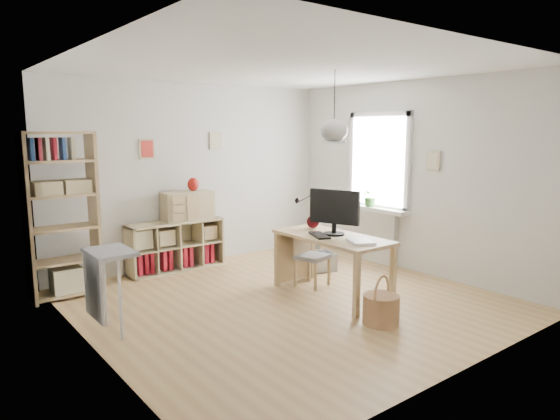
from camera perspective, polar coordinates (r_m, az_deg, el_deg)
ground at (r=6.02m, az=1.02°, el=-10.37°), size 4.50×4.50×0.00m
room_shell at (r=5.93m, az=6.19°, el=8.99°), size 4.50×4.50×4.50m
window_unit at (r=7.68m, az=11.28°, el=5.52°), size 0.07×1.16×1.46m
radiator at (r=7.80m, az=10.85°, el=-2.94°), size 0.10×0.80×0.80m
windowsill at (r=7.69m, az=10.70°, el=0.14°), size 0.22×1.20×0.06m
desk at (r=6.08m, az=5.97°, el=-3.78°), size 0.70×1.50×0.75m
cube_shelf at (r=7.40m, az=-12.08°, el=-4.45°), size 1.40×0.38×0.72m
tall_bookshelf at (r=6.47m, az=-23.76°, el=0.16°), size 0.80×0.38×2.00m
side_table at (r=5.18m, az=-19.49°, el=-6.41°), size 0.40×0.55×0.85m
chair at (r=6.51m, az=3.36°, el=-4.97°), size 0.44×0.44×0.75m
wicker_basket at (r=5.41m, az=11.48°, el=-10.94°), size 0.38×0.38×0.53m
storage_chest at (r=7.29m, az=4.04°, el=-5.49°), size 0.62×0.67×0.53m
monitor at (r=6.06m, az=6.23°, el=0.05°), size 0.29×0.61×0.55m
keyboard at (r=6.02m, az=4.52°, el=-2.89°), size 0.31×0.44×0.02m
task_lamp at (r=6.52m, az=2.78°, el=0.42°), size 0.38×0.14×0.40m
yarn_ball at (r=6.49m, az=3.78°, el=-1.36°), size 0.16×0.16×0.16m
paper_tray at (r=5.70m, az=9.23°, el=-3.60°), size 0.35×0.38×0.03m
drawer_chest at (r=7.34m, az=-10.54°, el=0.48°), size 0.74×0.39×0.41m
red_vase at (r=7.35m, az=-9.90°, el=2.90°), size 0.16×0.16×0.20m
potted_plant at (r=7.69m, az=10.29°, el=1.55°), size 0.31×0.28×0.31m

